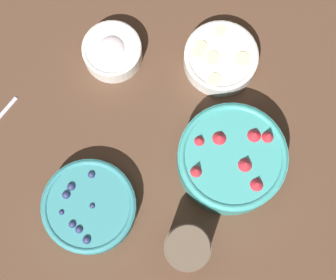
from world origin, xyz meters
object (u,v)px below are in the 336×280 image
Objects in this scene: bowl_bananas at (221,58)px; jar_chocolate at (187,249)px; bowl_strawberries at (232,159)px; bowl_cream at (112,51)px; bowl_blueberries at (89,207)px.

bowl_bananas is 1.39× the size of jar_chocolate.
bowl_cream is at bearing 4.22° from bowl_strawberries.
bowl_strawberries is at bearing 142.15° from bowl_bananas.
bowl_cream is (0.33, 0.02, -0.02)m from bowl_strawberries.
bowl_strawberries reaches higher than bowl_blueberries.
bowl_bananas is 1.25× the size of bowl_cream.
bowl_blueberries is at bearing 66.43° from bowl_strawberries.
bowl_bananas is at bearing -135.65° from bowl_cream.
bowl_cream is 0.43m from jar_chocolate.
bowl_blueberries is 1.49× the size of bowl_cream.
jar_chocolate is (-0.07, 0.18, 0.00)m from bowl_strawberries.
jar_chocolate is at bearing 127.36° from bowl_bananas.
bowl_bananas is at bearing -52.64° from jar_chocolate.
bowl_cream is at bearing 44.35° from bowl_bananas.
jar_chocolate is at bearing 110.83° from bowl_strawberries.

